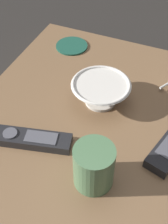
{
  "coord_description": "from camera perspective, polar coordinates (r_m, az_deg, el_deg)",
  "views": [
    {
      "loc": [
        -0.17,
        0.48,
        0.59
      ],
      "look_at": [
        0.03,
        0.02,
        0.07
      ],
      "focal_mm": 49.39,
      "sensor_mm": 36.0,
      "label": 1
    }
  ],
  "objects": [
    {
      "name": "drink_coaster",
      "position": [
        0.96,
        -2.28,
        12.13
      ],
      "size": [
        0.1,
        0.1,
        0.01
      ],
      "color": "#194738",
      "rests_on": "table"
    },
    {
      "name": "ground_plane",
      "position": [
        0.78,
        2.58,
        -3.0
      ],
      "size": [
        6.0,
        6.0,
        0.0
      ],
      "primitive_type": "plane",
      "color": "black"
    },
    {
      "name": "tv_remote_far",
      "position": [
        0.69,
        -9.64,
        -5.0
      ],
      "size": [
        0.18,
        0.09,
        0.02
      ],
      "color": "black",
      "rests_on": "table"
    },
    {
      "name": "table",
      "position": [
        0.76,
        2.64,
        -1.78
      ],
      "size": [
        0.6,
        0.66,
        0.05
      ],
      "color": "brown",
      "rests_on": "ground"
    },
    {
      "name": "coffee_mug",
      "position": [
        0.59,
        1.83,
        -10.0
      ],
      "size": [
        0.08,
        0.08,
        0.1
      ],
      "color": "#4C724C",
      "rests_on": "table"
    },
    {
      "name": "cereal_bowl",
      "position": [
        0.75,
        3.11,
        3.82
      ],
      "size": [
        0.15,
        0.15,
        0.06
      ],
      "color": "beige",
      "rests_on": "table"
    }
  ]
}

